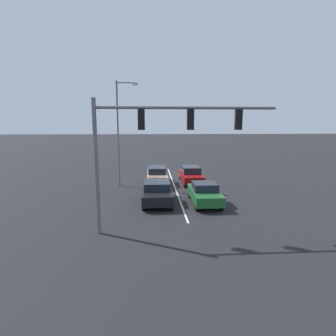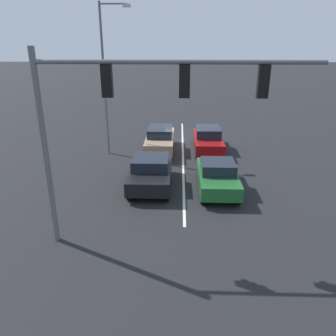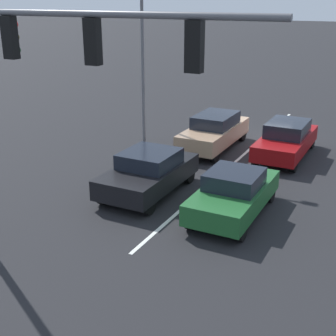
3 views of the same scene
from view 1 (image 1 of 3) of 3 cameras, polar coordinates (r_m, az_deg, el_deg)
ground_plane at (r=25.60m, az=0.84°, el=-2.45°), size 240.00×240.00×0.00m
lane_stripe_left_divider at (r=22.88m, az=1.38°, el=-3.89°), size 0.12×17.60×0.01m
car_black_midlane_front at (r=17.83m, az=-2.41°, el=-5.29°), size 1.95×4.10×1.47m
car_darkgreen_leftlane_front at (r=17.85m, az=7.95°, el=-5.45°), size 1.76×4.05×1.44m
car_maroon_leftlane_second at (r=23.98m, az=5.03°, el=-1.46°), size 1.75×4.54×1.50m
car_tan_midlane_second at (r=23.39m, az=-2.41°, el=-1.60°), size 1.73×4.62×1.55m
traffic_signal_gantry at (r=12.40m, az=-3.00°, el=7.18°), size 8.59×0.37×6.49m
street_lamp_right_shoulder at (r=22.49m, az=-10.41°, el=8.59°), size 1.80×0.24×8.80m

